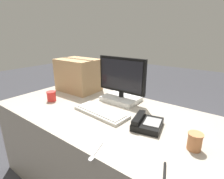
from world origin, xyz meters
The scene contains 9 objects.
office_desk centered at (0.00, 0.00, 0.36)m, with size 1.80×0.90×0.71m.
monitor centered at (-0.03, 0.26, 0.86)m, with size 0.46×0.24×0.39m.
keyboard centered at (0.00, -0.05, 0.72)m, with size 0.45×0.21×0.03m.
desk_phone centered at (0.37, -0.02, 0.74)m, with size 0.21×0.23×0.07m.
paper_cup_left centered at (-0.52, -0.12, 0.76)m, with size 0.08×0.08×0.09m.
paper_cup_right centered at (0.67, -0.08, 0.76)m, with size 0.08×0.08×0.10m.
spoon centered at (0.28, -0.43, 0.71)m, with size 0.06×0.15×0.00m.
cardboard_box centered at (-0.56, 0.24, 0.88)m, with size 0.42×0.31×0.34m.
pen_marker centered at (0.62, -0.35, 0.72)m, with size 0.06×0.14×0.01m.
Camera 1 is at (0.80, -0.97, 1.30)m, focal length 28.00 mm.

